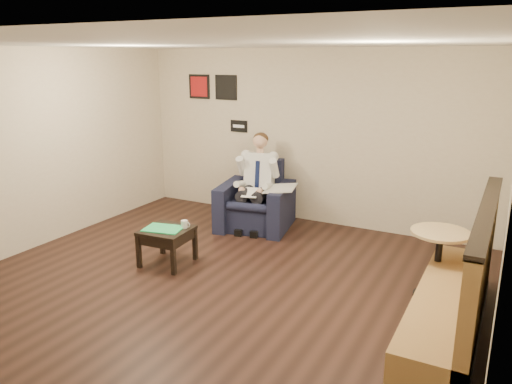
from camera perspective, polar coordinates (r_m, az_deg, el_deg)
The scene contains 18 objects.
ground at distance 6.02m, azimuth -5.28°, elevation -11.14°, with size 6.00×6.00×0.00m, color black.
wall_back at distance 8.16m, azimuth 6.09°, elevation 6.23°, with size 6.00×0.02×2.80m, color beige.
wall_left at distance 7.60m, azimuth -24.94°, elevation 4.21°, with size 0.02×6.00×2.80m, color beige.
wall_right at distance 4.67m, azimuth 26.86°, elevation -2.27°, with size 0.02×6.00×2.80m, color beige.
ceiling at distance 5.40m, azimuth -6.04°, elevation 16.54°, with size 6.00×6.00×0.02m, color white.
seating_sign at distance 8.70m, azimuth -1.96°, elevation 7.53°, with size 0.32×0.02×0.20m, color black.
art_print_left at distance 9.06m, azimuth -6.49°, elevation 11.88°, with size 0.42×0.03×0.42m, color #B11517.
art_print_right at distance 8.76m, azimuth -3.45°, elevation 11.84°, with size 0.42×0.03×0.42m, color black.
armchair at distance 7.94m, azimuth -0.06°, elevation -0.43°, with size 1.08×1.08×1.05m, color black.
seated_man at distance 7.76m, azimuth -0.36°, elevation 0.68°, with size 0.68×1.02×1.43m, color silver, non-canonical shape.
lap_papers at distance 7.68m, azimuth -0.61°, elevation -0.06°, with size 0.24×0.34×0.01m, color white.
newspaper at distance 7.67m, azimuth 2.82°, elevation 0.44°, with size 0.45×0.57×0.01m, color silver.
side_table at distance 6.73m, azimuth -10.10°, elevation -6.13°, with size 0.59×0.59×0.49m, color black.
green_folder at distance 6.65m, azimuth -10.54°, elevation -4.13°, with size 0.49×0.35×0.01m, color #2AD673.
coffee_mug at distance 6.63m, azimuth -8.19°, elevation -3.66°, with size 0.09×0.09×0.10m, color white.
smartphone at distance 6.75m, azimuth -9.00°, elevation -3.76°, with size 0.15×0.08×0.01m, color black.
banquette at distance 5.20m, azimuth 21.46°, elevation -8.55°, with size 0.62×2.61×1.33m, color olive.
cafe_table at distance 6.03m, azimuth 20.02°, elevation -7.84°, with size 0.65×0.65×0.80m, color tan.
Camera 1 is at (2.99, -4.49, 2.68)m, focal length 35.00 mm.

